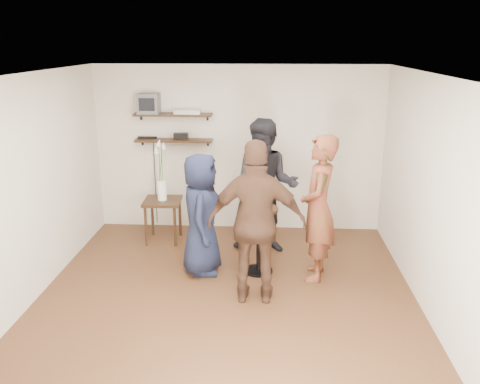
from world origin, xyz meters
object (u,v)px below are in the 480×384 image
crt_monitor (149,103)px  person_plaid (318,208)px  dvd_deck (188,112)px  person_brown (257,223)px  person_dark (266,187)px  drinks_table (259,231)px  radio (181,136)px  side_table (163,207)px  person_navy (201,214)px

crt_monitor → person_plaid: bearing=-33.8°
dvd_deck → person_brown: bearing=-64.0°
crt_monitor → person_brown: size_ratio=0.17×
crt_monitor → person_dark: (1.80, -0.81, -1.06)m
crt_monitor → drinks_table: crt_monitor is taller
radio → drinks_table: radio is taller
dvd_deck → drinks_table: dvd_deck is taller
crt_monitor → radio: crt_monitor is taller
drinks_table → person_dark: bearing=84.2°
drinks_table → person_dark: person_dark is taller
side_table → crt_monitor: bearing=115.6°
radio → dvd_deck: bearing=0.0°
drinks_table → person_plaid: (0.74, -0.10, 0.36)m
radio → person_navy: person_navy is taller
radio → side_table: 1.13m
dvd_deck → side_table: 1.50m
drinks_table → dvd_deck: bearing=126.1°
crt_monitor → person_dark: 2.24m
side_table → person_dark: 1.63m
person_brown → dvd_deck: bearing=-63.0°
side_table → drinks_table: size_ratio=0.73×
side_table → person_navy: person_navy is taller
dvd_deck → person_dark: size_ratio=0.21×
dvd_deck → person_navy: size_ratio=0.25×
radio → person_dark: person_dark is taller
person_navy → person_brown: size_ratio=0.83×
side_table → radio: bearing=67.8°
drinks_table → person_navy: 0.78m
crt_monitor → dvd_deck: size_ratio=0.80×
radio → drinks_table: bearing=-51.1°
side_table → person_navy: 1.30m
radio → person_dark: size_ratio=0.11×
crt_monitor → side_table: bearing=-64.4°
crt_monitor → radio: size_ratio=1.45×
dvd_deck → person_plaid: bearing=-41.5°
drinks_table → person_brown: 0.84m
person_dark → side_table: bearing=175.8°
drinks_table → person_dark: 0.84m
person_dark → person_brown: bearing=-87.5°
drinks_table → person_plaid: person_plaid is taller
person_plaid → radio: bearing=-122.0°
radio → person_brown: person_brown is taller
person_dark → person_brown: 1.49m
person_plaid → person_brown: 0.99m
person_dark → dvd_deck: bearing=152.0°
crt_monitor → dvd_deck: bearing=0.0°
person_plaid → crt_monitor: bearing=-116.1°
side_table → drinks_table: drinks_table is taller
drinks_table → radio: bearing=128.9°
person_plaid → person_dark: person_dark is taller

